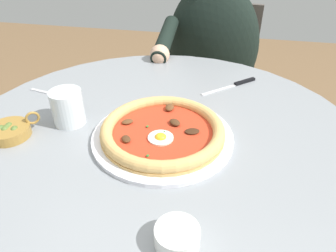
# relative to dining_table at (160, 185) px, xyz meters

# --- Properties ---
(dining_table) EXTENTS (0.99, 0.99, 0.76)m
(dining_table) POSITION_rel_dining_table_xyz_m (0.00, 0.00, 0.00)
(dining_table) COLOR gray
(dining_table) RESTS_ON ground
(pizza_on_plate) EXTENTS (0.33, 0.33, 0.04)m
(pizza_on_plate) POSITION_rel_dining_table_xyz_m (0.01, 0.01, 0.18)
(pizza_on_plate) COLOR white
(pizza_on_plate) RESTS_ON dining_table
(water_glass) EXTENTS (0.08, 0.08, 0.09)m
(water_glass) POSITION_rel_dining_table_xyz_m (-0.01, -0.23, 0.20)
(water_glass) COLOR silver
(water_glass) RESTS_ON dining_table
(steak_knife) EXTENTS (0.14, 0.16, 0.01)m
(steak_knife) POSITION_rel_dining_table_xyz_m (-0.30, 0.18, 0.17)
(steak_knife) COLOR silver
(steak_knife) RESTS_ON dining_table
(ramekin_capers) EXTENTS (0.07, 0.07, 0.03)m
(ramekin_capers) POSITION_rel_dining_table_xyz_m (0.28, 0.09, 0.18)
(ramekin_capers) COLOR white
(ramekin_capers) RESTS_ON dining_table
(olive_pan) EXTENTS (0.10, 0.11, 0.05)m
(olive_pan) POSITION_rel_dining_table_xyz_m (0.07, -0.34, 0.18)
(olive_pan) COLOR olive
(olive_pan) RESTS_ON dining_table
(fork_utensil) EXTENTS (0.05, 0.16, 0.00)m
(fork_utensil) POSITION_rel_dining_table_xyz_m (-0.14, -0.34, 0.16)
(fork_utensil) COLOR #BCBCC1
(fork_utensil) RESTS_ON dining_table
(diner_person) EXTENTS (0.49, 0.40, 1.14)m
(diner_person) POSITION_rel_dining_table_xyz_m (-0.73, 0.07, -0.08)
(diner_person) COLOR #282833
(diner_person) RESTS_ON ground
(cafe_chair_diner) EXTENTS (0.45, 0.45, 0.84)m
(cafe_chair_diner) POSITION_rel_dining_table_xyz_m (-0.87, 0.08, -0.08)
(cafe_chair_diner) COLOR #504A45
(cafe_chair_diner) RESTS_ON ground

